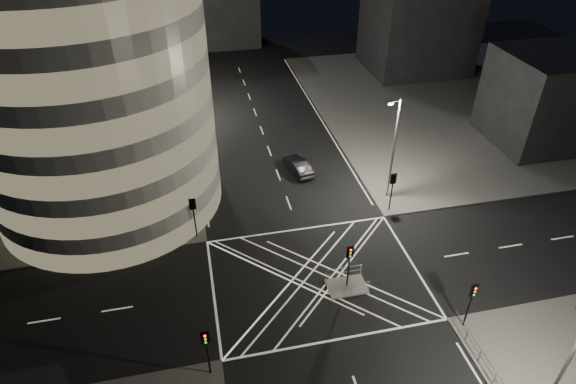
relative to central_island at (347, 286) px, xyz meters
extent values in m
plane|color=black|center=(-2.00, 1.50, -0.07)|extent=(120.00, 120.00, 0.00)
cube|color=#4A4846|center=(-31.00, 28.50, 0.00)|extent=(42.00, 42.00, 0.15)
cube|color=#4A4846|center=(27.00, 28.50, 0.00)|extent=(42.00, 42.00, 0.15)
cube|color=slate|center=(0.00, 0.00, 0.00)|extent=(3.00, 2.00, 0.15)
cylinder|color=#999590|center=(-18.00, 15.50, 12.57)|extent=(20.00, 20.00, 25.00)
cube|color=#999590|center=(-24.00, 43.50, 11.07)|extent=(24.00, 16.00, 22.00)
cube|color=black|center=(24.00, 41.50, 7.58)|extent=(14.00, 12.00, 15.00)
cube|color=black|center=(28.00, 17.50, 5.08)|extent=(10.00, 10.00, 10.00)
cylinder|color=black|center=(-12.50, 10.50, 1.48)|extent=(0.32, 0.32, 2.81)
ellipsoid|color=black|center=(-12.50, 10.50, 4.03)|extent=(4.16, 4.16, 4.79)
cylinder|color=black|center=(-12.50, 16.50, 1.57)|extent=(0.32, 0.32, 3.00)
ellipsoid|color=black|center=(-12.50, 16.50, 4.48)|extent=(5.12, 5.12, 5.89)
cylinder|color=black|center=(-12.50, 22.50, 1.55)|extent=(0.32, 0.32, 2.96)
ellipsoid|color=black|center=(-12.50, 22.50, 4.04)|extent=(3.65, 3.65, 4.20)
cylinder|color=black|center=(-12.50, 28.50, 2.04)|extent=(0.32, 0.32, 3.93)
ellipsoid|color=black|center=(-12.50, 28.50, 5.46)|extent=(5.28, 5.28, 6.08)
cylinder|color=black|center=(-12.50, 34.50, 1.48)|extent=(0.32, 0.32, 2.80)
ellipsoid|color=black|center=(-12.50, 34.50, 4.06)|extent=(4.29, 4.29, 4.94)
cylinder|color=black|center=(-10.80, 8.30, 1.57)|extent=(0.12, 0.12, 3.00)
cube|color=black|center=(-10.80, 8.30, 3.52)|extent=(0.28, 0.22, 0.90)
cube|color=black|center=(-10.80, 8.30, 3.52)|extent=(0.55, 0.04, 1.10)
cylinder|color=black|center=(-10.80, -5.30, 1.57)|extent=(0.12, 0.12, 3.00)
cube|color=black|center=(-10.80, -5.30, 3.52)|extent=(0.28, 0.22, 0.90)
cube|color=black|center=(-10.80, -5.30, 3.52)|extent=(0.55, 0.04, 1.10)
cylinder|color=black|center=(6.80, 8.30, 1.57)|extent=(0.12, 0.12, 3.00)
cube|color=black|center=(6.80, 8.30, 3.52)|extent=(0.28, 0.22, 0.90)
cube|color=black|center=(6.80, 8.30, 3.52)|extent=(0.55, 0.04, 1.10)
cylinder|color=black|center=(6.80, -5.30, 1.57)|extent=(0.12, 0.12, 3.00)
cube|color=black|center=(6.80, -5.30, 3.52)|extent=(0.28, 0.22, 0.90)
cube|color=black|center=(6.80, -5.30, 3.52)|extent=(0.55, 0.04, 1.10)
cylinder|color=black|center=(0.00, 0.00, 1.57)|extent=(0.12, 0.12, 3.00)
cube|color=black|center=(0.00, 0.00, 3.52)|extent=(0.28, 0.22, 0.90)
cube|color=black|center=(0.00, 0.00, 3.52)|extent=(0.55, 0.04, 1.10)
cylinder|color=slate|center=(-11.50, 13.50, 5.08)|extent=(0.20, 0.20, 10.00)
cylinder|color=slate|center=(-11.05, 13.50, 9.93)|extent=(0.90, 0.10, 0.10)
cube|color=slate|center=(-10.60, 13.50, 9.83)|extent=(0.50, 0.25, 0.18)
cube|color=white|center=(-10.60, 13.50, 9.72)|extent=(0.42, 0.20, 0.05)
cylinder|color=slate|center=(-11.50, 31.50, 5.08)|extent=(0.20, 0.20, 10.00)
cylinder|color=slate|center=(-11.05, 31.50, 9.93)|extent=(0.90, 0.10, 0.10)
cube|color=slate|center=(-10.60, 31.50, 9.83)|extent=(0.50, 0.25, 0.18)
cube|color=white|center=(-10.60, 31.50, 9.72)|extent=(0.42, 0.20, 0.05)
cylinder|color=slate|center=(7.50, 10.50, 5.08)|extent=(0.20, 0.20, 10.00)
cylinder|color=slate|center=(7.05, 10.50, 9.93)|extent=(0.90, 0.10, 0.10)
cube|color=slate|center=(6.60, 10.50, 9.83)|extent=(0.50, 0.25, 0.18)
cube|color=white|center=(6.60, 10.50, 9.72)|extent=(0.42, 0.20, 0.05)
cylinder|color=slate|center=(7.50, -12.50, 5.08)|extent=(0.20, 0.20, 10.00)
cube|color=slate|center=(0.00, -0.90, 0.62)|extent=(2.80, 0.06, 1.10)
cube|color=slate|center=(0.00, 0.90, 0.62)|extent=(2.80, 0.06, 1.10)
imported|color=black|center=(0.09, 16.58, 0.68)|extent=(2.53, 4.82, 1.51)
camera|label=1|loc=(-9.91, -24.26, 27.08)|focal=30.00mm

